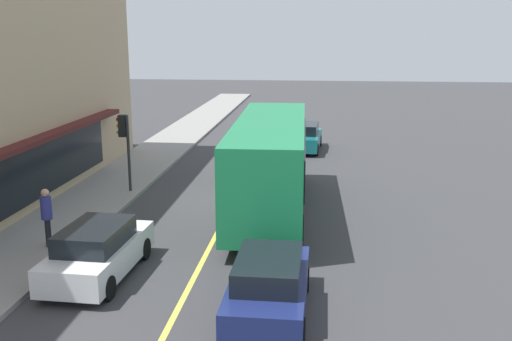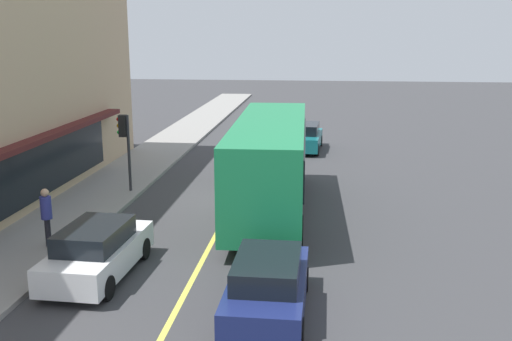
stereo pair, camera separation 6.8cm
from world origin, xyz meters
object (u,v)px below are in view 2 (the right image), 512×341
Objects in this scene: pedestrian_by_curb at (46,212)px; bus at (270,161)px; car_teal at (305,137)px; car_white at (97,251)px; traffic_light at (124,135)px; car_navy at (268,286)px.

bus is at bearing -53.08° from pedestrian_by_curb.
car_teal is 1.01× the size of car_white.
traffic_light is 0.73× the size of car_teal.
bus reaches higher than pedestrian_by_curb.
pedestrian_by_curb is (1.75, 2.26, 0.53)m from car_white.
traffic_light reaches higher than car_white.
traffic_light is at bearing 13.05° from car_white.
pedestrian_by_curb is at bearing 52.30° from car_white.
car_navy is at bearing -116.17° from pedestrian_by_curb.
car_navy is 2.33× the size of pedestrian_by_curb.
bus is at bearing 175.62° from car_teal.
car_navy is at bearing 179.30° from car_teal.
bus reaches higher than car_white.
pedestrian_by_curb is at bearing 63.83° from car_navy.
bus reaches higher than car_teal.
traffic_light is 12.66m from car_teal.
traffic_light is 8.91m from car_white.
traffic_light is at bearing 145.25° from car_teal.
car_white is (-6.64, 4.24, -1.24)m from bus.
bus reaches higher than car_navy.
bus is 2.56× the size of car_white.
traffic_light is 0.74× the size of car_navy.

